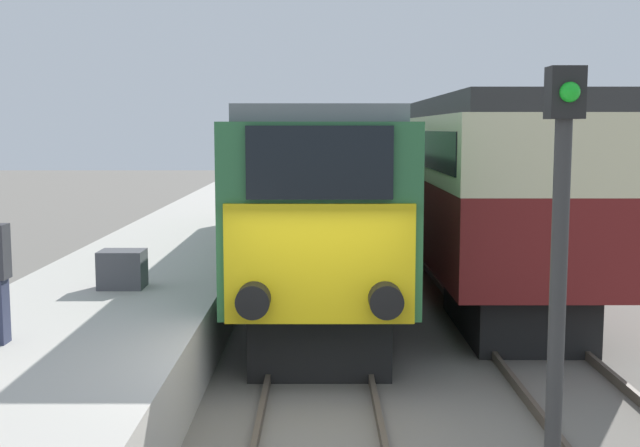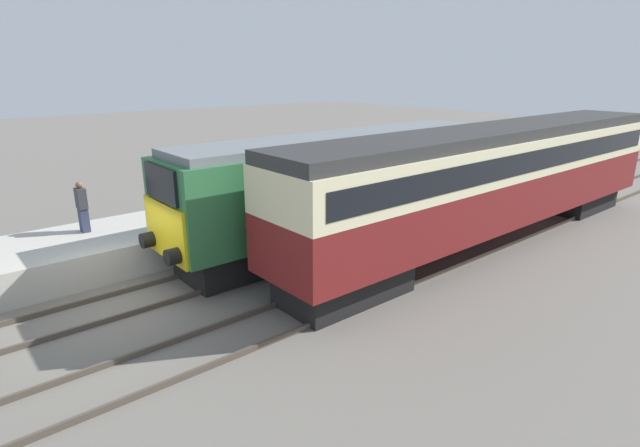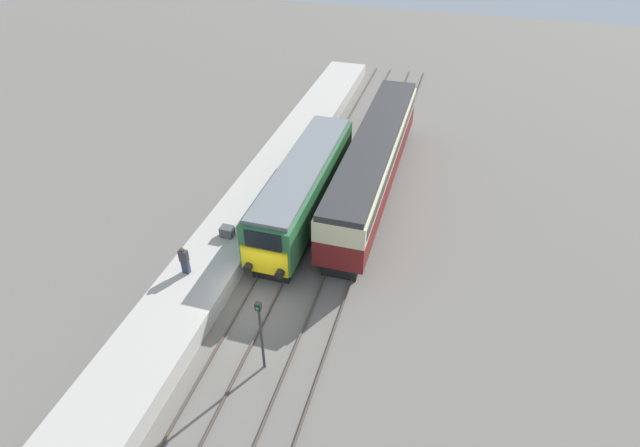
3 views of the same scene
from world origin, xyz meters
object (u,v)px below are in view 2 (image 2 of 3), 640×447
object	(u,v)px
person_on_platform	(82,207)
luggage_crate	(191,209)
locomotive	(343,184)
passenger_carriage	(495,174)

from	to	relation	value
person_on_platform	luggage_crate	bearing A→B (deg)	77.69
locomotive	passenger_carriage	bearing A→B (deg)	49.90
locomotive	passenger_carriage	world-z (taller)	passenger_carriage
passenger_carriage	locomotive	bearing A→B (deg)	-130.10
passenger_carriage	person_on_platform	distance (m)	13.69
locomotive	luggage_crate	distance (m)	5.33
locomotive	luggage_crate	xyz separation A→B (m)	(-3.13, -4.24, -0.82)
luggage_crate	passenger_carriage	bearing A→B (deg)	51.74
locomotive	luggage_crate	size ratio (longest dim) A/B	19.13
passenger_carriage	person_on_platform	bearing A→B (deg)	-122.03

